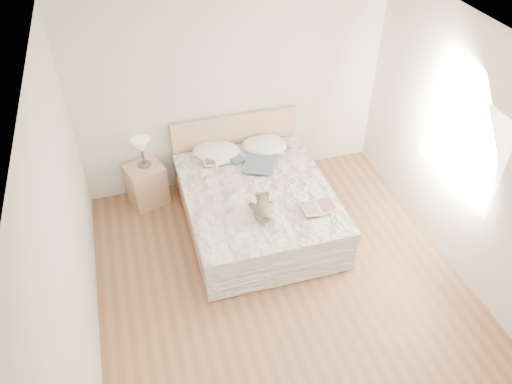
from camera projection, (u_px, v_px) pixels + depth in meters
floor at (286, 293)px, 5.49m from camera, size 4.00×4.50×0.00m
ceiling at (300, 63)px, 3.78m from camera, size 4.00×4.50×0.00m
wall_back at (232, 89)px, 6.31m from camera, size 4.00×0.02×2.70m
wall_left at (68, 242)px, 4.20m from camera, size 0.02×4.50×2.70m
wall_right at (477, 164)px, 5.07m from camera, size 0.02×4.50×2.70m
window at (461, 140)px, 5.22m from camera, size 0.02×1.30×1.10m
bed at (256, 204)px, 6.18m from camera, size 1.72×2.14×1.00m
nightstand at (147, 184)px, 6.53m from camera, size 0.55×0.51×0.56m
table_lamp at (141, 147)px, 6.21m from camera, size 0.26×0.26×0.39m
pillow_left at (216, 151)px, 6.49m from camera, size 0.71×0.59×0.18m
pillow_middle at (264, 146)px, 6.58m from camera, size 0.72×0.63×0.18m
pillow_right at (264, 144)px, 6.61m from camera, size 0.62×0.51×0.16m
blouse at (261, 161)px, 6.34m from camera, size 0.82×0.84×0.02m
photo_book at (216, 160)px, 6.34m from camera, size 0.36×0.26×0.03m
childrens_book at (318, 207)px, 5.64m from camera, size 0.41×0.28×0.03m
teddy_bear at (262, 214)px, 5.53m from camera, size 0.31×0.39×0.18m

